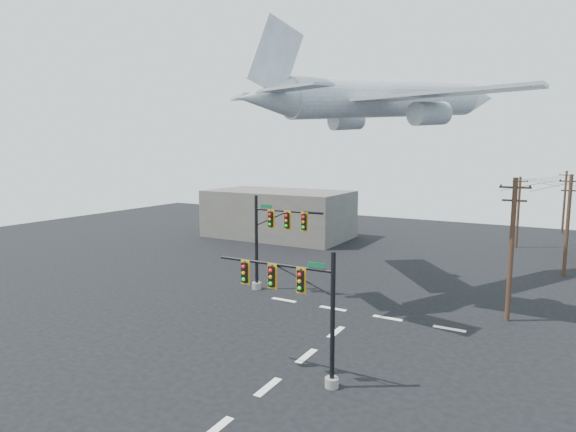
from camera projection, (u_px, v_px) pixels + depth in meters
The scene contains 11 objects.
ground at pixel (268, 387), 22.78m from camera, with size 120.00×120.00×0.00m, color black.
lane_markings at pixel (317, 347), 27.38m from camera, with size 14.00×21.20×0.01m.
signal_mast_near at pixel (301, 307), 23.01m from camera, with size 6.71×0.72×6.54m.
signal_mast_far at pixel (271, 239), 37.60m from camera, with size 6.24×0.84×7.63m.
utility_pole_a at pixel (511, 247), 31.03m from camera, with size 1.89×0.31×9.43m.
utility_pole_b at pixel (568, 223), 42.35m from camera, with size 1.84×0.31×9.08m.
utility_pole_c at pixel (518, 211), 55.09m from camera, with size 1.62×0.67×8.19m.
utility_pole_d at pixel (564, 201), 64.64m from camera, with size 1.75×0.31×8.46m.
power_lines at pixel (545, 181), 47.71m from camera, with size 6.32×40.68×0.91m.
airliner at pixel (387, 99), 36.66m from camera, with size 22.15×24.19×7.00m.
building_left at pixel (278, 214), 62.31m from camera, with size 18.00×10.00×6.00m, color #635D57.
Camera 1 is at (11.35, -18.26, 11.12)m, focal length 30.00 mm.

